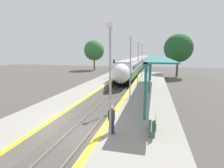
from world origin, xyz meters
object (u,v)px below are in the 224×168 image
train (140,62)px  person_waiting (112,119)px  platform_bench (154,125)px  lamppost_near (110,74)px  lamppost_farthest (142,59)px  railway_signal (114,68)px  lamppost_far (138,61)px  lamppost_mid (130,64)px

train → person_waiting: bearing=-87.0°
platform_bench → lamppost_near: (-2.37, -0.74, 2.95)m
platform_bench → lamppost_farthest: 23.66m
railway_signal → lamppost_near: bearing=-77.5°
lamppost_near → lamppost_far: bearing=90.0°
lamppost_near → lamppost_mid: 8.03m
train → lamppost_near: bearing=-87.1°
platform_bench → railway_signal: size_ratio=0.39×
lamppost_near → lamppost_mid: bearing=90.0°
train → lamppost_mid: size_ratio=11.58×
lamppost_mid → lamppost_far: size_ratio=1.00×
train → person_waiting: size_ratio=43.19×
lamppost_near → lamppost_far: (0.00, 16.06, 0.00)m
platform_bench → lamppost_near: size_ratio=0.27×
lamppost_far → railway_signal: bearing=127.0°
lamppost_near → platform_bench: bearing=17.2°
lamppost_far → lamppost_farthest: size_ratio=1.00×
train → person_waiting: (2.56, -49.62, -0.56)m
person_waiting → lamppost_near: (-0.04, -0.12, 2.59)m
railway_signal → lamppost_far: (5.05, -6.70, 1.76)m
person_waiting → lamppost_farthest: bearing=90.1°
train → lamppost_mid: lamppost_mid is taller
platform_bench → lamppost_near: 3.85m
railway_signal → lamppost_farthest: bearing=14.7°
train → lamppost_mid: (2.52, -41.71, 2.03)m
platform_bench → lamppost_mid: (-2.37, 7.29, 2.95)m
train → lamppost_far: 33.83m
railway_signal → lamppost_mid: 15.67m
railway_signal → platform_bench: bearing=-71.4°
platform_bench → train: bearing=95.7°
railway_signal → lamppost_farthest: 5.51m
train → lamppost_farthest: lamppost_farthest is taller
train → railway_signal: (-2.53, -26.98, 0.27)m
train → lamppost_farthest: size_ratio=11.58×
lamppost_far → lamppost_farthest: same height
train → lamppost_near: lamppost_near is taller
lamppost_far → lamppost_farthest: 8.03m
lamppost_mid → lamppost_farthest: (0.00, 16.06, 0.00)m
train → lamppost_mid: 41.83m
railway_signal → lamppost_mid: lamppost_mid is taller
train → railway_signal: 27.10m
person_waiting → lamppost_mid: bearing=90.3°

